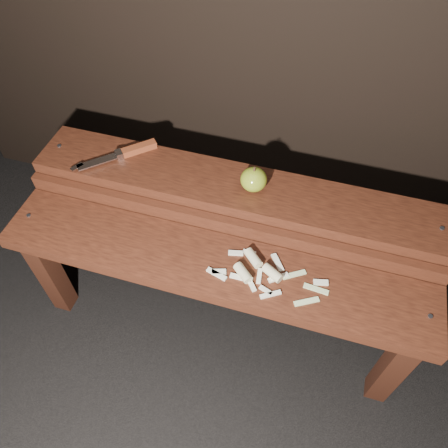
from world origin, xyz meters
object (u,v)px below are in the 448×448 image
(knife, at_px, (128,152))
(bench_front_tier, at_px, (212,278))
(apple, at_px, (254,179))
(bench_rear_tier, at_px, (234,205))

(knife, bearing_deg, bench_front_tier, -37.22)
(bench_front_tier, relative_size, knife, 5.86)
(apple, height_order, knife, apple)
(bench_rear_tier, relative_size, apple, 15.16)
(bench_front_tier, relative_size, apple, 15.16)
(bench_front_tier, distance_m, knife, 0.45)
(apple, distance_m, knife, 0.39)
(bench_rear_tier, xyz_separation_m, knife, (-0.34, 0.03, 0.10))
(knife, bearing_deg, apple, -3.91)
(bench_front_tier, bearing_deg, apple, 77.20)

